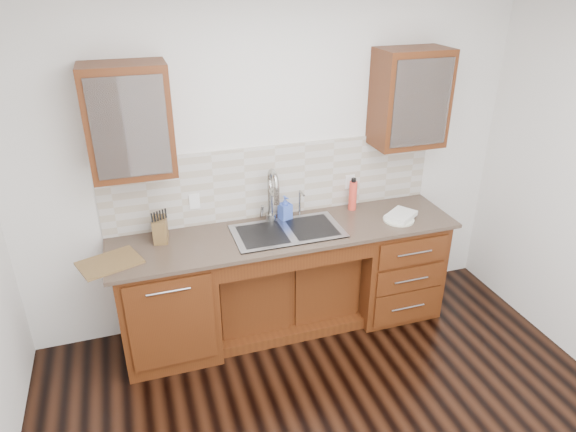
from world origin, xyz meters
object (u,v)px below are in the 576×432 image
object	(u,v)px
soap_bottle	(285,208)
cutting_board	(110,263)
plate	(398,220)
water_bottle	(353,196)
knife_block	(160,229)

from	to	relation	value
soap_bottle	cutting_board	xyz separation A→B (m)	(-1.35, -0.28, -0.09)
soap_bottle	cutting_board	bearing A→B (deg)	175.56
plate	cutting_board	size ratio (longest dim) A/B	0.63
soap_bottle	water_bottle	world-z (taller)	water_bottle
plate	cutting_board	distance (m)	2.21
water_bottle	plate	bearing A→B (deg)	-48.95
knife_block	cutting_board	world-z (taller)	knife_block
soap_bottle	knife_block	size ratio (longest dim) A/B	1.11
cutting_board	water_bottle	bearing A→B (deg)	8.54
soap_bottle	plate	bearing A→B (deg)	-35.52
cutting_board	knife_block	bearing A→B (deg)	32.03
soap_bottle	water_bottle	bearing A→B (deg)	-15.51
plate	knife_block	xyz separation A→B (m)	(-1.84, 0.25, 0.08)
plate	knife_block	bearing A→B (deg)	172.34
soap_bottle	cutting_board	world-z (taller)	soap_bottle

